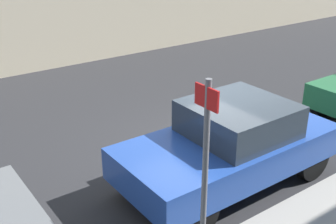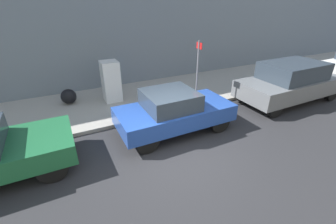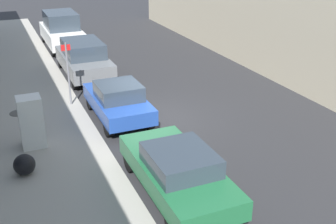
% 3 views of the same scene
% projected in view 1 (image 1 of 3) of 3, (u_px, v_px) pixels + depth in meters
% --- Properties ---
extents(ground_plane, '(80.00, 80.00, 0.00)m').
position_uv_depth(ground_plane, '(210.00, 150.00, 8.51)').
color(ground_plane, '#28282B').
extents(street_sign_post, '(0.36, 0.07, 2.56)m').
position_uv_depth(street_sign_post, '(205.00, 174.00, 4.74)').
color(street_sign_post, slate).
rests_on(street_sign_post, sidewalk_slab).
extents(parked_hatchback_blue, '(1.78, 3.87, 1.46)m').
position_uv_depth(parked_hatchback_blue, '(230.00, 144.00, 7.15)').
color(parked_hatchback_blue, '#23479E').
rests_on(parked_hatchback_blue, ground).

